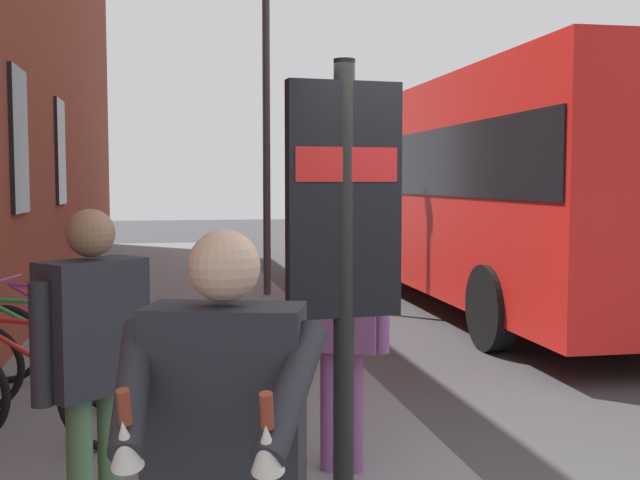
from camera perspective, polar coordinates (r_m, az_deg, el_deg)
ground at (r=10.37m, az=5.43°, el=-6.62°), size 60.00×60.00×0.00m
sidewalk_pavement at (r=11.92m, az=-10.23°, el=-4.95°), size 24.00×3.50×0.12m
station_facade at (r=13.10m, az=-19.83°, el=14.07°), size 22.00×0.65×8.48m
bicycle_end_of_row at (r=5.84m, az=-19.84°, el=-10.36°), size 0.66×1.71×0.97m
bicycle_by_door at (r=6.72m, az=-19.03°, el=-8.40°), size 0.48×1.76×0.97m
bicycle_far_end at (r=7.57m, az=-18.00°, el=-6.96°), size 0.59×1.73×0.97m
transit_info_sign at (r=3.71m, az=1.74°, el=0.55°), size 0.14×0.56×2.40m
city_bus at (r=12.79m, az=11.51°, el=4.03°), size 10.53×2.74×3.35m
pedestrian_near_bus at (r=3.92m, az=-16.01°, el=-7.59°), size 0.51×0.53×1.71m
pedestrian_by_facade at (r=4.99m, az=1.58°, el=-5.81°), size 0.39×0.56×1.58m
tourist_with_hotdogs at (r=2.55m, az=-6.90°, el=-13.95°), size 0.67×0.67×1.69m
street_lamp at (r=12.85m, az=-3.89°, el=10.90°), size 0.28×0.28×5.66m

